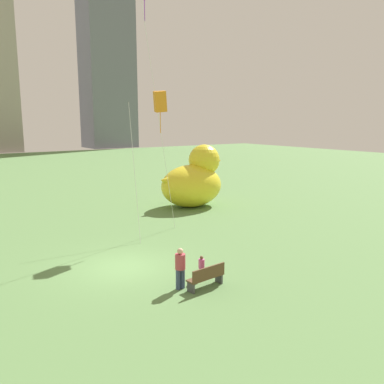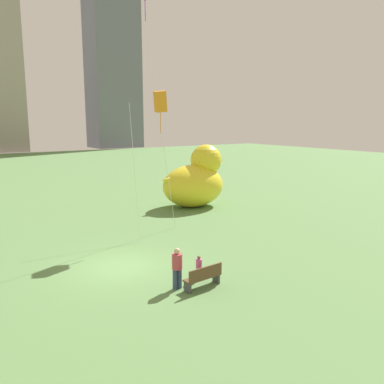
# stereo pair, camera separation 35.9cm
# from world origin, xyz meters

# --- Properties ---
(ground_plane) EXTENTS (140.00, 140.00, 0.00)m
(ground_plane) POSITION_xyz_m (0.00, 0.00, 0.00)
(ground_plane) COLOR #598148
(park_bench) EXTENTS (1.65, 0.59, 0.90)m
(park_bench) POSITION_xyz_m (1.72, -3.91, 0.47)
(park_bench) COLOR brown
(park_bench) RESTS_ON ground
(person_adult) EXTENTS (0.40, 0.40, 1.63)m
(person_adult) POSITION_xyz_m (0.85, -3.38, 0.90)
(person_adult) COLOR #38476B
(person_adult) RESTS_ON ground
(person_child) EXTENTS (0.25, 0.25, 1.02)m
(person_child) POSITION_xyz_m (2.04, -3.13, 0.56)
(person_child) COLOR silver
(person_child) RESTS_ON ground
(giant_inflatable_duck) EXTENTS (5.59, 3.59, 4.63)m
(giant_inflatable_duck) POSITION_xyz_m (9.93, 8.75, 1.97)
(giant_inflatable_duck) COLOR yellow
(giant_inflatable_duck) RESTS_ON ground
(kite_orange) EXTENTS (2.32, 2.87, 8.03)m
(kite_orange) POSITION_xyz_m (4.16, 3.70, 7.39)
(kite_orange) COLOR silver
(kite_orange) RESTS_ON ground
(kite_purple) EXTENTS (2.28, 1.89, 14.21)m
(kite_purple) POSITION_xyz_m (4.22, 5.22, 12.88)
(kite_purple) COLOR silver
(kite_purple) RESTS_ON ground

